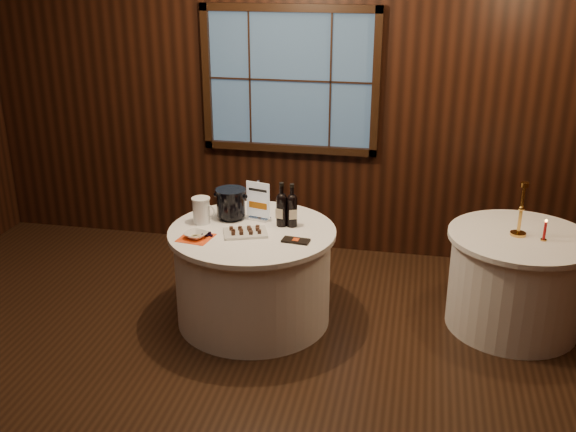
% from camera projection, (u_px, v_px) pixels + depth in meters
% --- Properties ---
extents(ground, '(6.00, 6.00, 0.00)m').
position_uv_depth(ground, '(217.00, 393.00, 4.48)').
color(ground, black).
rests_on(ground, ground).
extents(back_wall, '(6.00, 0.10, 3.00)m').
position_uv_depth(back_wall, '(290.00, 91.00, 6.19)').
color(back_wall, black).
rests_on(back_wall, ground).
extents(main_table, '(1.28, 1.28, 0.77)m').
position_uv_depth(main_table, '(253.00, 275.00, 5.26)').
color(main_table, white).
rests_on(main_table, ground).
extents(side_table, '(1.08, 1.08, 0.77)m').
position_uv_depth(side_table, '(515.00, 281.00, 5.16)').
color(side_table, white).
rests_on(side_table, ground).
extents(sign_stand, '(0.20, 0.13, 0.32)m').
position_uv_depth(sign_stand, '(259.00, 207.00, 5.27)').
color(sign_stand, '#B8B8BF').
rests_on(sign_stand, main_table).
extents(port_bottle_left, '(0.08, 0.09, 0.35)m').
position_uv_depth(port_bottle_left, '(282.00, 207.00, 5.14)').
color(port_bottle_left, black).
rests_on(port_bottle_left, main_table).
extents(port_bottle_right, '(0.08, 0.10, 0.34)m').
position_uv_depth(port_bottle_right, '(292.00, 208.00, 5.13)').
color(port_bottle_right, black).
rests_on(port_bottle_right, main_table).
extents(ice_bucket, '(0.24, 0.24, 0.24)m').
position_uv_depth(ice_bucket, '(231.00, 203.00, 5.28)').
color(ice_bucket, black).
rests_on(ice_bucket, main_table).
extents(chocolate_plate, '(0.38, 0.31, 0.05)m').
position_uv_depth(chocolate_plate, '(245.00, 232.00, 5.03)').
color(chocolate_plate, silver).
rests_on(chocolate_plate, main_table).
extents(chocolate_box, '(0.21, 0.12, 0.02)m').
position_uv_depth(chocolate_box, '(296.00, 241.00, 4.90)').
color(chocolate_box, black).
rests_on(chocolate_box, main_table).
extents(grape_bunch, '(0.15, 0.08, 0.03)m').
position_uv_depth(grape_bunch, '(208.00, 233.00, 5.00)').
color(grape_bunch, black).
rests_on(grape_bunch, main_table).
extents(glass_pitcher, '(0.19, 0.14, 0.21)m').
position_uv_depth(glass_pitcher, '(202.00, 210.00, 5.21)').
color(glass_pitcher, white).
rests_on(glass_pitcher, main_table).
extents(orange_napkin, '(0.26, 0.26, 0.00)m').
position_uv_depth(orange_napkin, '(196.00, 238.00, 4.97)').
color(orange_napkin, '#EA4413').
rests_on(orange_napkin, main_table).
extents(cracker_bowl, '(0.21, 0.21, 0.04)m').
position_uv_depth(cracker_bowl, '(196.00, 235.00, 4.96)').
color(cracker_bowl, silver).
rests_on(cracker_bowl, orange_napkin).
extents(brass_candlestick, '(0.12, 0.12, 0.41)m').
position_uv_depth(brass_candlestick, '(520.00, 217.00, 4.96)').
color(brass_candlestick, gold).
rests_on(brass_candlestick, side_table).
extents(red_candle, '(0.05, 0.05, 0.17)m').
position_uv_depth(red_candle, '(545.00, 232.00, 4.90)').
color(red_candle, gold).
rests_on(red_candle, side_table).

